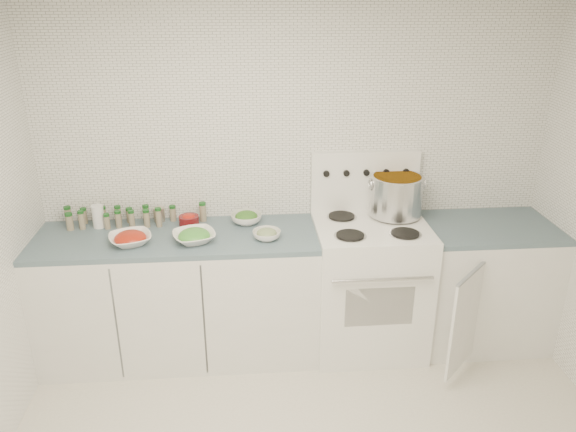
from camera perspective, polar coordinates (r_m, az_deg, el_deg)
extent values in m
cube|color=white|center=(3.92, 0.86, 5.01)|extent=(3.50, 0.02, 2.50)
cube|color=white|center=(3.97, -10.82, -8.13)|extent=(1.85, 0.62, 0.86)
cube|color=#445966|center=(3.76, -11.31, -2.22)|extent=(1.85, 0.62, 0.03)
cube|color=white|center=(4.00, 8.17, -7.17)|extent=(0.76, 0.65, 0.92)
cube|color=black|center=(3.72, 9.26, -9.05)|extent=(0.45, 0.01, 0.28)
cylinder|color=silver|center=(3.57, 9.63, -6.38)|extent=(0.65, 0.02, 0.02)
cube|color=white|center=(3.80, 8.55, -1.05)|extent=(0.76, 0.65, 0.01)
cube|color=white|center=(3.99, 7.80, 3.56)|extent=(0.76, 0.06, 0.43)
cylinder|color=silver|center=(3.61, 6.33, -2.02)|extent=(0.21, 0.21, 0.01)
cylinder|color=black|center=(3.61, 6.34, -1.93)|extent=(0.18, 0.18, 0.01)
cylinder|color=silver|center=(3.70, 11.82, -1.79)|extent=(0.21, 0.21, 0.01)
cylinder|color=black|center=(3.70, 11.83, -1.71)|extent=(0.18, 0.18, 0.01)
cylinder|color=silver|center=(3.90, 5.47, -0.07)|extent=(0.21, 0.21, 0.01)
cylinder|color=black|center=(3.90, 5.47, 0.01)|extent=(0.18, 0.18, 0.01)
cylinder|color=silver|center=(3.98, 10.58, 0.09)|extent=(0.21, 0.21, 0.01)
cylinder|color=black|center=(3.98, 10.59, 0.17)|extent=(0.18, 0.18, 0.01)
cylinder|color=black|center=(3.88, 3.91, 4.32)|extent=(0.04, 0.02, 0.04)
cylinder|color=black|center=(3.90, 5.95, 4.36)|extent=(0.04, 0.02, 0.04)
cylinder|color=black|center=(3.93, 7.96, 4.40)|extent=(0.04, 0.02, 0.04)
cylinder|color=black|center=(3.96, 9.95, 4.42)|extent=(0.04, 0.02, 0.04)
cylinder|color=black|center=(4.00, 11.89, 4.45)|extent=(0.04, 0.02, 0.04)
cube|color=white|center=(4.28, 19.01, -6.62)|extent=(0.89, 0.62, 0.86)
cube|color=#445966|center=(4.09, 19.80, -1.09)|extent=(0.89, 0.62, 0.03)
cube|color=white|center=(3.82, 17.49, -10.24)|extent=(0.29, 0.30, 0.70)
cylinder|color=silver|center=(3.93, 10.91, 2.10)|extent=(0.36, 0.36, 0.28)
cylinder|color=gold|center=(3.89, 11.04, 3.80)|extent=(0.33, 0.33, 0.03)
torus|color=silver|center=(3.85, 8.33, 3.19)|extent=(0.01, 0.09, 0.09)
torus|color=silver|center=(3.95, 13.60, 3.28)|extent=(0.01, 0.09, 0.09)
imported|color=white|center=(3.69, -15.72, -2.29)|extent=(0.33, 0.33, 0.06)
ellipsoid|color=#AD1F0E|center=(3.69, -15.75, -2.10)|extent=(0.19, 0.19, 0.08)
imported|color=white|center=(3.64, -9.51, -2.11)|extent=(0.33, 0.33, 0.06)
ellipsoid|color=#3E8E2E|center=(3.63, -9.52, -1.92)|extent=(0.19, 0.19, 0.09)
imported|color=white|center=(3.87, -4.25, -0.24)|extent=(0.22, 0.22, 0.07)
ellipsoid|color=#1D5518|center=(3.87, -4.26, 0.00)|extent=(0.15, 0.15, 0.07)
imported|color=white|center=(3.63, -2.18, -1.94)|extent=(0.22, 0.22, 0.06)
ellipsoid|color=#27451B|center=(3.62, -2.18, -1.72)|extent=(0.13, 0.13, 0.06)
cylinder|color=#5E1013|center=(3.88, -10.03, -0.47)|extent=(0.14, 0.14, 0.07)
ellipsoid|color=#B20C14|center=(3.87, -10.05, -0.15)|extent=(0.10, 0.10, 0.05)
cylinder|color=white|center=(3.99, -18.73, -0.04)|extent=(0.10, 0.10, 0.16)
cylinder|color=#B3A897|center=(3.99, -12.95, 0.16)|extent=(0.08, 0.08, 0.10)
cylinder|color=gray|center=(4.10, -21.40, -0.10)|extent=(0.04, 0.04, 0.12)
cylinder|color=#164D19|center=(4.08, -21.54, 0.79)|extent=(0.05, 0.05, 0.02)
cylinder|color=gray|center=(4.10, -20.00, -0.09)|extent=(0.04, 0.04, 0.09)
cylinder|color=#164D19|center=(4.08, -20.10, 0.64)|extent=(0.04, 0.04, 0.02)
cylinder|color=gray|center=(4.06, -18.23, -0.01)|extent=(0.04, 0.04, 0.10)
cylinder|color=#164D19|center=(4.04, -18.33, 0.78)|extent=(0.04, 0.04, 0.02)
cylinder|color=gray|center=(4.02, -16.85, 0.03)|extent=(0.04, 0.04, 0.11)
cylinder|color=#164D19|center=(4.00, -16.95, 0.87)|extent=(0.04, 0.04, 0.02)
cylinder|color=gray|center=(4.02, -15.77, -0.03)|extent=(0.04, 0.04, 0.09)
cylinder|color=#164D19|center=(4.00, -15.85, 0.67)|extent=(0.04, 0.04, 0.02)
cylinder|color=gray|center=(3.99, -14.20, 0.12)|extent=(0.04, 0.04, 0.11)
cylinder|color=#164D19|center=(3.97, -14.28, 0.96)|extent=(0.04, 0.04, 0.02)
cylinder|color=gray|center=(3.98, -11.60, 0.16)|extent=(0.04, 0.04, 0.09)
cylinder|color=#164D19|center=(3.95, -11.67, 0.92)|extent=(0.04, 0.04, 0.02)
cylinder|color=gray|center=(3.93, -8.64, 0.31)|extent=(0.05, 0.05, 0.12)
cylinder|color=#164D19|center=(3.90, -8.70, 1.24)|extent=(0.05, 0.05, 0.02)
cylinder|color=gray|center=(4.02, -21.30, -0.65)|extent=(0.05, 0.05, 0.10)
cylinder|color=#164D19|center=(4.00, -21.42, 0.15)|extent=(0.05, 0.05, 0.02)
cylinder|color=gray|center=(4.01, -20.22, -0.49)|extent=(0.04, 0.04, 0.11)
cylinder|color=#164D19|center=(3.98, -20.34, 0.38)|extent=(0.04, 0.04, 0.02)
cylinder|color=gray|center=(3.95, -16.84, -0.43)|extent=(0.04, 0.04, 0.10)
cylinder|color=#164D19|center=(3.93, -16.94, 0.39)|extent=(0.04, 0.04, 0.02)
cylinder|color=gray|center=(3.96, -17.89, -0.63)|extent=(0.04, 0.04, 0.09)
cylinder|color=#164D19|center=(3.94, -17.98, 0.10)|extent=(0.04, 0.04, 0.02)
cylinder|color=gray|center=(3.93, -15.58, -0.40)|extent=(0.04, 0.04, 0.10)
cylinder|color=#164D19|center=(3.91, -15.67, 0.42)|extent=(0.04, 0.04, 0.02)
cylinder|color=gray|center=(3.91, -14.16, -0.36)|extent=(0.04, 0.04, 0.11)
cylinder|color=#164D19|center=(3.89, -14.25, 0.49)|extent=(0.04, 0.04, 0.02)
cylinder|color=gray|center=(3.90, -13.00, -0.25)|extent=(0.04, 0.04, 0.12)
cylinder|color=#164D19|center=(3.87, -13.09, 0.68)|extent=(0.04, 0.04, 0.02)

